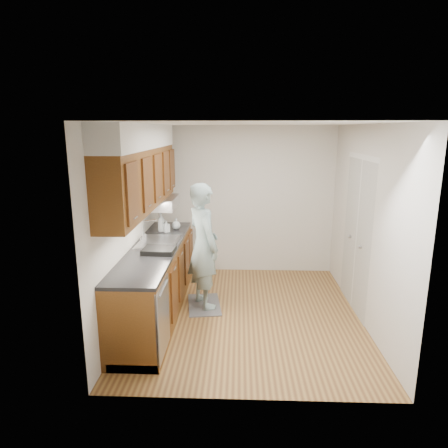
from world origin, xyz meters
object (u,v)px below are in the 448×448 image
Objects in this scene: person at (203,238)px; soap_bottle_c at (176,223)px; dish_rack at (159,250)px; soap_bottle_a at (161,222)px; soap_bottle_b at (166,226)px.

soap_bottle_c is at bearing 5.10° from person.
dish_rack is at bearing 105.96° from person.
soap_bottle_a is at bearing 101.97° from dish_rack.
soap_bottle_a reaches higher than soap_bottle_c.
soap_bottle_a is at bearing 154.92° from soap_bottle_b.
soap_bottle_b is 1.07× the size of soap_bottle_c.
person is 0.84m from soap_bottle_c.
dish_rack is (0.09, -1.02, -0.06)m from soap_bottle_b.
person is 5.08× the size of dish_rack.
person is 0.78m from soap_bottle_b.
soap_bottle_a is (-0.68, 0.54, 0.08)m from person.
soap_bottle_b is at bearing 20.32° from person.
person reaches higher than soap_bottle_c.
soap_bottle_a reaches higher than soap_bottle_b.
soap_bottle_c is (-0.48, 0.69, 0.03)m from person.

